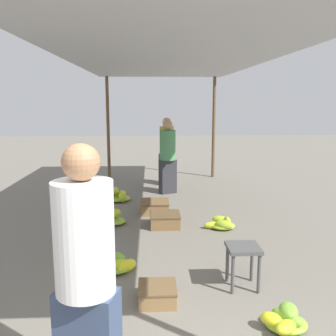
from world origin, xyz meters
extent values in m
cylinder|color=brown|center=(-1.35, 8.04, 1.29)|extent=(0.08, 0.08, 2.57)
cylinder|color=brown|center=(1.35, 8.04, 1.29)|extent=(0.08, 0.08, 2.57)
cube|color=#B2B2B7|center=(0.00, 4.17, 2.59)|extent=(3.10, 8.14, 0.04)
cylinder|color=white|center=(-0.68, 0.62, 1.15)|extent=(0.46, 0.46, 0.70)
sphere|color=#9E704C|center=(-0.68, 0.62, 1.61)|extent=(0.23, 0.23, 0.23)
cube|color=#4C4C4C|center=(0.69, 2.13, 0.44)|extent=(0.34, 0.34, 0.04)
cylinder|color=#4C4C4C|center=(0.55, 2.00, 0.21)|extent=(0.04, 0.04, 0.42)
cylinder|color=#4C4C4C|center=(0.82, 2.00, 0.21)|extent=(0.04, 0.04, 0.42)
cylinder|color=#4C4C4C|center=(0.55, 2.27, 0.21)|extent=(0.04, 0.04, 0.42)
cylinder|color=#4C4C4C|center=(0.82, 2.27, 0.21)|extent=(0.04, 0.04, 0.42)
ellipsoid|color=yellow|center=(-0.74, 2.58, 0.08)|extent=(0.24, 0.35, 0.14)
ellipsoid|color=#73B237|center=(-0.72, 2.68, 0.13)|extent=(0.29, 0.23, 0.14)
ellipsoid|color=#BFD12A|center=(-0.68, 2.54, 0.08)|extent=(0.36, 0.27, 0.14)
ellipsoid|color=yellow|center=(-0.56, 2.55, 0.07)|extent=(0.27, 0.28, 0.15)
ellipsoid|color=#7EB736|center=(-0.77, 2.58, 0.14)|extent=(0.22, 0.26, 0.14)
ellipsoid|color=#ACC92D|center=(-0.82, 2.42, 0.06)|extent=(0.31, 0.11, 0.12)
ellipsoid|color=#8ABB33|center=(-0.75, 2.61, 0.05)|extent=(0.50, 0.44, 0.10)
ellipsoid|color=yellow|center=(-0.87, 5.71, 0.12)|extent=(0.28, 0.28, 0.09)
ellipsoid|color=#A3C62F|center=(-0.83, 5.58, 0.08)|extent=(0.23, 0.23, 0.14)
ellipsoid|color=#A1C52F|center=(-1.06, 5.74, 0.17)|extent=(0.35, 0.17, 0.12)
ellipsoid|color=yellow|center=(-0.85, 5.66, 0.16)|extent=(0.20, 0.28, 0.14)
ellipsoid|color=#98C131|center=(-1.04, 5.86, 0.07)|extent=(0.14, 0.35, 0.13)
ellipsoid|color=#ADCA2D|center=(-0.97, 5.67, 0.23)|extent=(0.17, 0.32, 0.12)
ellipsoid|color=#9AC230|center=(-0.94, 5.72, 0.05)|extent=(0.51, 0.44, 0.10)
ellipsoid|color=#BED02A|center=(-0.86, 4.32, 0.17)|extent=(0.25, 0.24, 0.14)
ellipsoid|color=#7FB735|center=(-1.01, 4.26, 0.10)|extent=(0.25, 0.28, 0.13)
ellipsoid|color=#C5D329|center=(-1.07, 4.31, 0.08)|extent=(0.19, 0.26, 0.09)
ellipsoid|color=#CAD528|center=(-0.93, 4.33, 0.17)|extent=(0.33, 0.22, 0.15)
ellipsoid|color=yellow|center=(-0.92, 4.32, 0.18)|extent=(0.27, 0.27, 0.12)
ellipsoid|color=#7FB735|center=(-0.93, 4.19, 0.12)|extent=(0.14, 0.27, 0.13)
ellipsoid|color=#91BE32|center=(-0.90, 4.28, 0.05)|extent=(0.41, 0.36, 0.10)
ellipsoid|color=#7BB536|center=(0.88, 1.36, 0.11)|extent=(0.27, 0.30, 0.13)
ellipsoid|color=yellow|center=(0.76, 1.36, 0.10)|extent=(0.24, 0.24, 0.12)
ellipsoid|color=#C8D428|center=(0.84, 1.25, 0.10)|extent=(0.26, 0.24, 0.11)
ellipsoid|color=#79B536|center=(0.91, 1.40, 0.16)|extent=(0.19, 0.26, 0.11)
ellipsoid|color=#8CBC33|center=(0.89, 1.38, 0.05)|extent=(0.37, 0.32, 0.10)
ellipsoid|color=#AECA2D|center=(0.82, 4.10, 0.11)|extent=(0.32, 0.27, 0.11)
ellipsoid|color=#C4D329|center=(0.90, 3.97, 0.11)|extent=(0.12, 0.33, 0.15)
ellipsoid|color=#BBCF2B|center=(0.68, 3.98, 0.06)|extent=(0.29, 0.12, 0.12)
ellipsoid|color=#A3C52F|center=(0.83, 3.89, 0.09)|extent=(0.30, 0.24, 0.15)
ellipsoid|color=#9DC330|center=(0.84, 3.99, 0.05)|extent=(0.38, 0.33, 0.10)
cube|color=brown|center=(-0.06, 4.15, 0.09)|extent=(0.46, 0.46, 0.19)
cube|color=brown|center=(-0.06, 4.15, 0.20)|extent=(0.47, 0.47, 0.02)
cube|color=olive|center=(-0.21, 4.87, 0.10)|extent=(0.49, 0.49, 0.20)
cube|color=brown|center=(-0.21, 4.87, 0.21)|extent=(0.51, 0.51, 0.02)
cube|color=olive|center=(-0.22, 1.87, 0.08)|extent=(0.36, 0.36, 0.15)
cube|color=brown|center=(-0.22, 1.87, 0.16)|extent=(0.38, 0.38, 0.02)
cube|color=#2D2D33|center=(0.09, 6.33, 0.36)|extent=(0.40, 0.32, 0.73)
cylinder|color=#4C8C59|center=(0.09, 6.33, 1.04)|extent=(0.44, 0.44, 0.63)
sphere|color=tan|center=(0.09, 6.33, 1.46)|extent=(0.21, 0.21, 0.21)
cube|color=#384766|center=(0.10, 7.18, 0.37)|extent=(0.38, 0.26, 0.74)
cylinder|color=gold|center=(0.10, 7.18, 1.06)|extent=(0.40, 0.40, 0.64)
sphere|color=tan|center=(0.10, 7.18, 1.48)|extent=(0.21, 0.21, 0.21)
camera|label=1|loc=(-0.28, -1.54, 1.96)|focal=40.00mm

